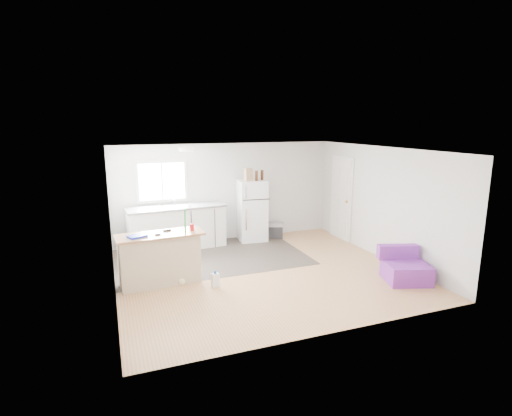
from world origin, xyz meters
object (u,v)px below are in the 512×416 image
at_px(cooler, 273,230).
at_px(bottle_left, 256,176).
at_px(peninsula, 160,259).
at_px(refrigerator, 252,211).
at_px(cleaner_jug, 215,280).
at_px(kitchen_cabinets, 177,227).
at_px(red_cup, 192,227).
at_px(blue_tray, 137,236).
at_px(cardboard_box, 248,175).
at_px(purple_seat, 405,269).
at_px(mop, 182,272).
at_px(bottle_right, 262,175).

relative_size(cooler, bottle_left, 2.31).
relative_size(peninsula, bottle_left, 6.30).
height_order(refrigerator, cooler, refrigerator).
xyz_separation_m(cleaner_jug, bottle_left, (1.70, 2.40, 1.50)).
bearing_deg(kitchen_cabinets, red_cup, -95.91).
bearing_deg(refrigerator, cleaner_jug, -117.55).
xyz_separation_m(kitchen_cabinets, peninsula, (-0.66, -2.01, -0.03)).
bearing_deg(bottle_left, cooler, 13.46).
distance_m(blue_tray, cardboard_box, 3.54).
bearing_deg(bottle_left, kitchen_cabinets, 177.14).
distance_m(refrigerator, bottle_left, 0.89).
distance_m(purple_seat, red_cup, 4.03).
relative_size(mop, bottle_left, 5.67).
relative_size(peninsula, blue_tray, 5.25).
height_order(refrigerator, mop, refrigerator).
distance_m(cooler, mop, 3.51).
xyz_separation_m(blue_tray, bottle_right, (3.14, 2.07, 0.67)).
bearing_deg(mop, cardboard_box, 52.20).
distance_m(peninsula, refrigerator, 3.25).
relative_size(purple_seat, bottle_right, 3.77).
bearing_deg(cooler, mop, -120.18).
relative_size(red_cup, bottle_right, 0.48).
xyz_separation_m(blue_tray, bottle_left, (2.97, 2.00, 0.67)).
bearing_deg(blue_tray, mop, -5.29).
relative_size(kitchen_cabinets, blue_tray, 7.68).
relative_size(refrigerator, cleaner_jug, 5.10).
distance_m(purple_seat, bottle_right, 4.00).
distance_m(cleaner_jug, red_cup, 1.05).
bearing_deg(cleaner_jug, kitchen_cabinets, 86.04).
height_order(refrigerator, red_cup, refrigerator).
bearing_deg(purple_seat, cleaner_jug, -177.80).
xyz_separation_m(purple_seat, cleaner_jug, (-3.38, 0.97, -0.10)).
relative_size(kitchen_cabinets, bottle_right, 9.21).
distance_m(refrigerator, cleaner_jug, 3.06).
bearing_deg(red_cup, cleaner_jug, -60.75).
relative_size(peninsula, mop, 1.11).
xyz_separation_m(peninsula, bottle_left, (2.60, 1.91, 1.15)).
xyz_separation_m(cooler, bottle_left, (-0.51, -0.12, 1.44)).
xyz_separation_m(peninsula, blue_tray, (-0.37, -0.08, 0.49)).
height_order(cardboard_box, bottle_right, cardboard_box).
relative_size(kitchen_cabinets, cooler, 3.99).
relative_size(peninsula, cardboard_box, 5.25).
relative_size(cardboard_box, bottle_right, 1.20).
relative_size(cooler, mop, 0.41).
bearing_deg(blue_tray, kitchen_cabinets, 63.78).
relative_size(refrigerator, cardboard_box, 5.03).
distance_m(purple_seat, mop, 4.12).
bearing_deg(red_cup, peninsula, -177.59).
distance_m(cooler, purple_seat, 3.68).
xyz_separation_m(cleaner_jug, cardboard_box, (1.52, 2.47, 1.53)).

